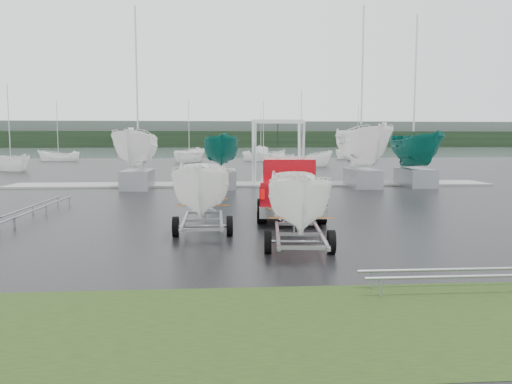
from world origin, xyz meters
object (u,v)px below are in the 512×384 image
object	(u,v)px
trailer_parked	(202,144)
boat_hoist	(278,143)
pickup_truck	(289,185)
trailer_hitched	(300,152)

from	to	relation	value
trailer_parked	boat_hoist	bearing A→B (deg)	75.39
pickup_truck	trailer_hitched	world-z (taller)	trailer_hitched
pickup_truck	trailer_parked	bearing A→B (deg)	-121.58
pickup_truck	boat_hoist	world-z (taller)	boat_hoist
trailer_hitched	trailer_parked	bearing A→B (deg)	141.57
pickup_truck	trailer_parked	distance (m)	5.54
trailer_parked	pickup_truck	bearing A→B (deg)	52.37
trailer_hitched	boat_hoist	size ratio (longest dim) A/B	1.14
trailer_hitched	trailer_parked	size ratio (longest dim) A/B	0.93
pickup_truck	trailer_hitched	distance (m)	6.86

